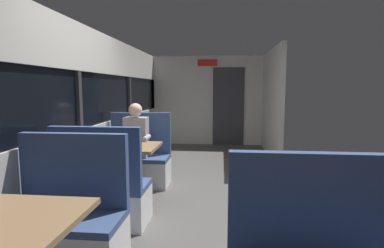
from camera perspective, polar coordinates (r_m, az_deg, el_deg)
name	(u,v)px	position (r m, az deg, el deg)	size (l,w,h in m)	color
ground_plane	(191,206)	(3.95, -0.20, -15.33)	(3.30, 9.20, 0.02)	#514F4C
carriage_window_panel_left	(78,118)	(4.09, -20.88, 1.16)	(0.09, 8.48, 2.30)	beige
carriage_end_bulkhead	(209,101)	(7.85, 3.34, 4.35)	(2.90, 0.11, 2.30)	beige
carriage_aisle_panel_right	(271,103)	(6.74, 14.86, 3.81)	(0.08, 2.40, 2.30)	beige
dining_table_near_window	(3,233)	(2.17, -32.25, -17.10)	(0.90, 0.70, 0.74)	#9E9EA3
bench_near_window_facing_entry	(67,228)	(2.83, -22.71, -17.79)	(0.95, 0.50, 1.10)	silver
dining_table_mid_window	(123,153)	(4.02, -12.91, -5.41)	(0.90, 0.70, 0.74)	#9E9EA3
bench_mid_window_facing_end	(103,195)	(3.48, -16.51, -12.82)	(0.95, 0.50, 1.10)	silver
bench_mid_window_facing_entry	(139,163)	(4.75, -10.12, -7.32)	(0.95, 0.50, 1.10)	silver
seated_passenger	(137,151)	(4.63, -10.42, -5.03)	(0.47, 0.55, 1.26)	#26262D
coffee_cup_primary	(116,144)	(3.88, -14.31, -3.70)	(0.07, 0.07, 0.09)	#26598C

